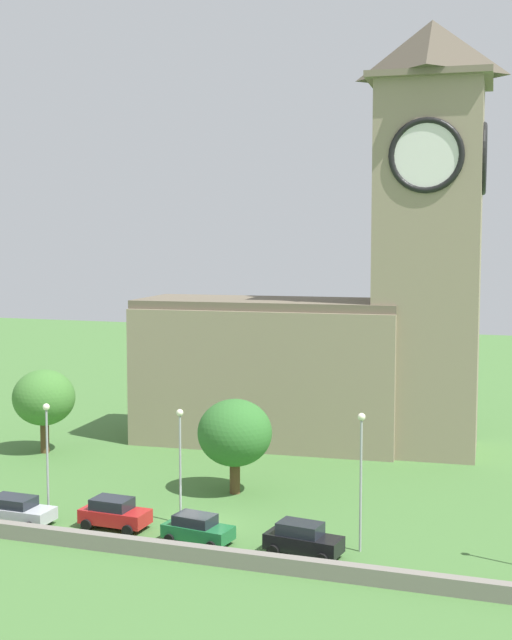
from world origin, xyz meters
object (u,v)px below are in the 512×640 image
car_silver (16,510)px  tree_riverside_west (44,398)px  car_green (197,529)px  tree_riverside_east (235,433)px  car_red (114,513)px  streetlamp_central (180,448)px  car_black (303,539)px  church (344,308)px  streetlamp_west_mid (47,442)px  streetlamp_east_mid (361,461)px

car_silver → tree_riverside_west: bearing=116.8°
car_green → tree_riverside_east: (-1.41, 10.06, 3.39)m
car_red → car_green: bearing=-7.7°
streetlamp_central → car_red: bearing=-148.5°
car_red → tree_riverside_west: bearing=133.7°
streetlamp_central → tree_riverside_east: (0.93, 7.16, -0.54)m
car_silver → car_black: bearing=1.2°
car_black → church: bearing=98.7°
tree_riverside_west → car_silver: bearing=-63.2°
car_green → car_red: bearing=172.3°
streetlamp_west_mid → car_black: bearing=-5.2°
church → car_red: bearing=-107.6°
car_red → tree_riverside_west: tree_riverside_west is taller
tree_riverside_west → car_black: bearing=-30.9°
car_red → streetlamp_central: (3.46, 2.12, 3.85)m
car_silver → car_green: size_ratio=1.12×
car_red → car_black: bearing=-4.0°
car_silver → car_black: size_ratio=1.07×
streetlamp_central → streetlamp_east_mid: bearing=-5.9°
tree_riverside_east → car_green: bearing=-82.0°
car_silver → car_red: (6.18, 1.23, 0.08)m
tree_riverside_east → streetlamp_west_mid: bearing=-137.9°
car_black → tree_riverside_east: size_ratio=0.68×
streetlamp_east_mid → tree_riverside_west: bearing=154.4°
car_green → tree_riverside_west: 25.93m
tree_riverside_east → car_red: bearing=-115.3°
tree_riverside_east → church: bearing=77.1°
car_red → tree_riverside_west: size_ratio=0.62×
church → car_green: 28.68m
church → streetlamp_central: church is taller
car_green → tree_riverside_west: (-20.20, 15.83, 3.72)m
church → streetlamp_west_mid: 29.04m
car_red → streetlamp_east_mid: size_ratio=0.54×
car_silver → streetlamp_east_mid: streetlamp_east_mid is taller
car_silver → car_green: 11.98m
streetlamp_east_mid → car_red: bearing=-176.4°
car_black → tree_riverside_west: tree_riverside_west is taller
car_red → tree_riverside_east: tree_riverside_east is taller
church → car_red: size_ratio=8.19×
car_silver → streetlamp_central: bearing=19.1°
car_silver → car_red: size_ratio=1.12×
car_green → tree_riverside_east: size_ratio=0.65×
tree_riverside_west → car_red: bearing=-46.3°
tree_riverside_west → tree_riverside_east: size_ratio=1.05×
streetlamp_west_mid → streetlamp_east_mid: bearing=0.6°
car_silver → tree_riverside_east: 15.28m
car_silver → car_black: (18.34, 0.37, 0.10)m
car_silver → tree_riverside_east: size_ratio=0.73×
tree_riverside_west → tree_riverside_east: 19.66m
car_green → streetlamp_central: 5.42m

